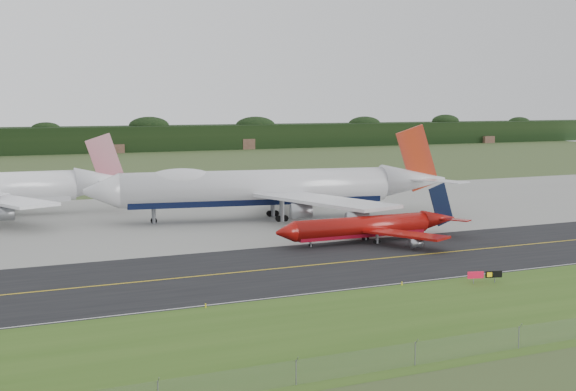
{
  "coord_description": "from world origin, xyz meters",
  "views": [
    {
      "loc": [
        -58.3,
        -107.05,
        23.91
      ],
      "look_at": [
        1.9,
        22.0,
        7.12
      ],
      "focal_mm": 50.0,
      "sensor_mm": 36.0,
      "label": 1
    }
  ],
  "objects": [
    {
      "name": "edge_marker_left",
      "position": [
        -28.51,
        -20.5,
        0.25
      ],
      "size": [
        0.16,
        0.16,
        0.5
      ],
      "primitive_type": "cylinder",
      "color": "yellow",
      "rests_on": "ground"
    },
    {
      "name": "taxiway_edge_line",
      "position": [
        0.0,
        -19.5,
        0.03
      ],
      "size": [
        400.0,
        0.25,
        0.0
      ],
      "primitive_type": "cube",
      "color": "silver",
      "rests_on": "taxiway"
    },
    {
      "name": "apron",
      "position": [
        0.0,
        51.0,
        0.01
      ],
      "size": [
        400.0,
        78.0,
        0.01
      ],
      "primitive_type": "cube",
      "color": "gray",
      "rests_on": "ground"
    },
    {
      "name": "taxiway_sign",
      "position": [
        9.12,
        -24.02,
        1.13
      ],
      "size": [
        4.68,
        1.41,
        1.6
      ],
      "color": "slate",
      "rests_on": "ground"
    },
    {
      "name": "horizon_treeline",
      "position": [
        0.0,
        273.76,
        5.47
      ],
      "size": [
        700.0,
        25.0,
        12.0
      ],
      "color": "black",
      "rests_on": "ground"
    },
    {
      "name": "perimeter_fence",
      "position": [
        0.0,
        -48.0,
        1.1
      ],
      "size": [
        320.0,
        0.1,
        320.0
      ],
      "color": "slate",
      "rests_on": "ground"
    },
    {
      "name": "grass_verge",
      "position": [
        0.0,
        -35.0,
        0.01
      ],
      "size": [
        400.0,
        30.0,
        0.01
      ],
      "primitive_type": "cube",
      "color": "#345719",
      "rests_on": "ground"
    },
    {
      "name": "ground",
      "position": [
        0.0,
        0.0,
        0.0
      ],
      "size": [
        600.0,
        600.0,
        0.0
      ],
      "primitive_type": "plane",
      "color": "#324922",
      "rests_on": "ground"
    },
    {
      "name": "taxiway",
      "position": [
        0.0,
        -4.0,
        0.01
      ],
      "size": [
        400.0,
        32.0,
        0.02
      ],
      "primitive_type": "cube",
      "color": "black",
      "rests_on": "ground"
    },
    {
      "name": "taxiway_centreline",
      "position": [
        0.0,
        -4.0,
        0.03
      ],
      "size": [
        400.0,
        0.4,
        0.0
      ],
      "primitive_type": "cube",
      "color": "gold",
      "rests_on": "taxiway"
    },
    {
      "name": "jet_red_737",
      "position": [
        11.66,
        9.39,
        2.64
      ],
      "size": [
        35.2,
        28.82,
        9.54
      ],
      "color": "maroon",
      "rests_on": "ground"
    },
    {
      "name": "edge_marker_center",
      "position": [
        -1.5,
        -20.5,
        0.25
      ],
      "size": [
        0.16,
        0.16,
        0.5
      ],
      "primitive_type": "cylinder",
      "color": "yellow",
      "rests_on": "ground"
    },
    {
      "name": "jet_ba_747",
      "position": [
        6.56,
        40.88,
        6.48
      ],
      "size": [
        75.57,
        61.85,
        19.05
      ],
      "color": "silver",
      "rests_on": "ground"
    }
  ]
}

